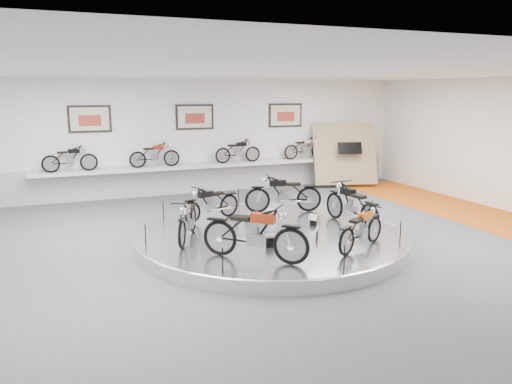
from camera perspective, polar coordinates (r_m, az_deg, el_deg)
name	(u,v)px	position (r m, az deg, el deg)	size (l,w,h in m)	color
floor	(276,247)	(11.69, 2.28, -6.35)	(16.00, 16.00, 0.00)	#4F4F51
ceiling	(277,71)	(11.15, 2.44, 13.64)	(16.00, 16.00, 0.00)	white
wall_back	(195,137)	(17.82, -6.99, 6.27)	(16.00, 16.00, 0.00)	white
orange_carpet_strip	(495,220)	(15.66, 25.64, -2.89)	(2.40, 12.60, 0.01)	#CE5606
dado_band	(196,178)	(17.98, -6.86, 1.65)	(15.68, 0.04, 1.10)	#BCBCBA
display_platform	(271,238)	(11.91, 1.69, -5.26)	(6.40, 6.40, 0.30)	silver
platform_rim	(271,233)	(11.87, 1.69, -4.71)	(6.40, 6.40, 0.10)	#B2B2BA
shelf	(198,166)	(17.65, -6.66, 2.95)	(11.00, 0.55, 0.10)	silver
poster_left	(90,119)	(17.16, -18.47, 7.92)	(1.35, 0.06, 0.88)	beige
poster_center	(195,117)	(17.73, -7.01, 8.51)	(1.35, 0.06, 0.88)	beige
poster_right	(285,115)	(18.94, 3.39, 8.75)	(1.35, 0.06, 0.88)	beige
display_panel	(345,154)	(19.32, 10.09, 4.33)	(2.40, 0.12, 2.40)	#9B8261
shelf_bike_a	(70,160)	(16.99, -20.50, 3.40)	(1.22, 0.42, 0.73)	black
shelf_bike_b	(155,156)	(17.26, -11.50, 4.01)	(1.22, 0.42, 0.73)	maroon
shelf_bike_c	(238,152)	(18.04, -2.08, 4.54)	(1.22, 0.42, 0.73)	black
shelf_bike_d	(305,149)	(19.12, 5.58, 4.88)	(1.22, 0.42, 0.73)	#B6B5BB
bike_a	(283,193)	(13.67, 3.16, -0.16)	(1.80, 0.64, 1.06)	black
bike_b	(210,203)	(12.81, -5.25, -1.29)	(1.57, 0.55, 0.92)	black
bike_c	(187,219)	(11.22, -7.85, -3.13)	(1.59, 0.56, 0.94)	#B6B5BB
bike_d	(255,233)	(9.77, -0.17, -4.67)	(1.90, 0.67, 1.12)	maroon
bike_e	(361,228)	(10.72, 11.94, -4.10)	(1.51, 0.53, 0.89)	#CF4F13
bike_f	(352,204)	(12.56, 10.86, -1.40)	(1.79, 0.63, 1.05)	black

